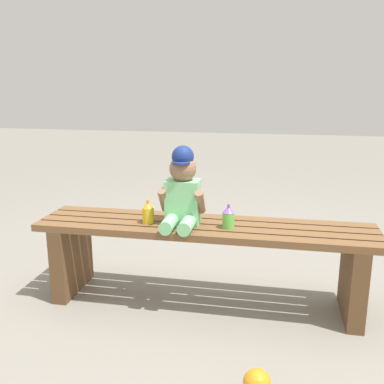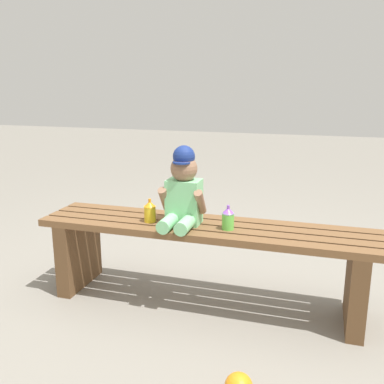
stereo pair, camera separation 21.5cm
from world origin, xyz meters
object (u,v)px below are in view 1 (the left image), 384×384
(park_bench, at_px, (204,249))
(sippy_cup_right, at_px, (228,217))
(child_figure, at_px, (182,191))
(toy_ball, at_px, (257,383))
(sippy_cup_left, at_px, (148,212))

(park_bench, relative_size, sippy_cup_right, 14.04)
(child_figure, height_order, toy_ball, child_figure)
(child_figure, xyz_separation_m, sippy_cup_right, (0.24, -0.01, -0.12))
(sippy_cup_left, height_order, toy_ball, sippy_cup_left)
(sippy_cup_right, xyz_separation_m, toy_ball, (0.19, -0.63, -0.45))
(park_bench, distance_m, toy_ball, 0.79)
(sippy_cup_right, bearing_deg, toy_ball, -73.45)
(park_bench, bearing_deg, child_figure, -165.70)
(child_figure, distance_m, toy_ball, 0.96)
(child_figure, xyz_separation_m, toy_ball, (0.43, -0.65, -0.56))
(sippy_cup_left, bearing_deg, child_figure, 3.74)
(sippy_cup_left, bearing_deg, park_bench, 7.83)
(child_figure, relative_size, sippy_cup_right, 3.26)
(park_bench, bearing_deg, toy_ball, -64.83)
(sippy_cup_left, bearing_deg, toy_ball, -46.44)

